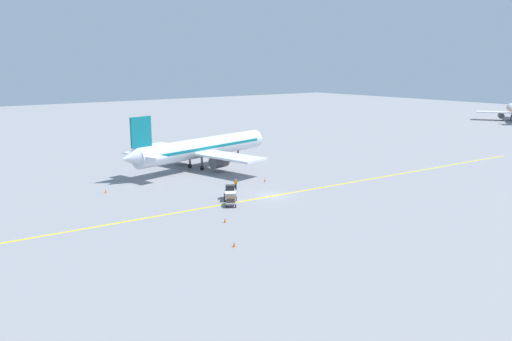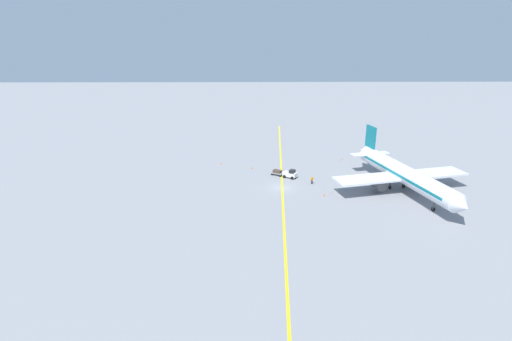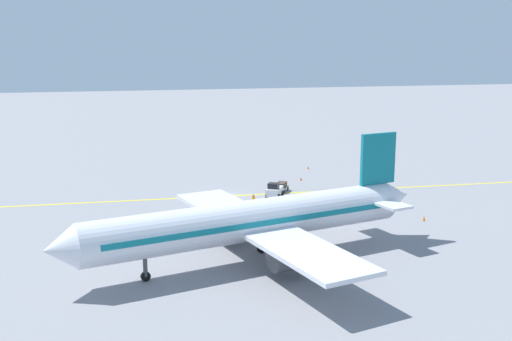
% 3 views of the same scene
% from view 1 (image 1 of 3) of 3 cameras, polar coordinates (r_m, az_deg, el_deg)
% --- Properties ---
extents(ground_plane, '(400.00, 400.00, 0.00)m').
position_cam_1_polar(ground_plane, '(73.20, 1.95, -2.93)').
color(ground_plane, gray).
extents(apron_yellow_centreline, '(7.42, 119.82, 0.01)m').
position_cam_1_polar(apron_yellow_centreline, '(73.20, 1.95, -2.93)').
color(apron_yellow_centreline, yellow).
rests_on(apron_yellow_centreline, ground).
extents(airplane_at_gate, '(28.45, 35.20, 10.60)m').
position_cam_1_polar(airplane_at_gate, '(93.07, -6.23, 2.56)').
color(airplane_at_gate, silver).
rests_on(airplane_at_gate, ground).
extents(baggage_tug_white, '(3.34, 2.90, 2.11)m').
position_cam_1_polar(baggage_tug_white, '(71.27, -2.98, -2.60)').
color(baggage_tug_white, white).
rests_on(baggage_tug_white, ground).
extents(baggage_cart_trailing, '(2.94, 2.58, 1.24)m').
position_cam_1_polar(baggage_cart_trailing, '(68.12, -2.91, -3.42)').
color(baggage_cart_trailing, gray).
rests_on(baggage_cart_trailing, ground).
extents(ground_crew_worker, '(0.56, 0.31, 1.68)m').
position_cam_1_polar(ground_crew_worker, '(76.79, -2.34, -1.52)').
color(ground_crew_worker, '#23232D').
rests_on(ground_crew_worker, ground).
extents(traffic_cone_near_nose, '(0.32, 0.32, 0.55)m').
position_cam_1_polar(traffic_cone_near_nose, '(81.99, 1.03, -1.10)').
color(traffic_cone_near_nose, orange).
rests_on(traffic_cone_near_nose, ground).
extents(traffic_cone_mid_apron, '(0.32, 0.32, 0.55)m').
position_cam_1_polar(traffic_cone_mid_apron, '(61.16, -3.55, -5.70)').
color(traffic_cone_mid_apron, orange).
rests_on(traffic_cone_mid_apron, ground).
extents(traffic_cone_by_wingtip, '(0.32, 0.32, 0.55)m').
position_cam_1_polar(traffic_cone_by_wingtip, '(53.24, -2.51, -8.43)').
color(traffic_cone_by_wingtip, orange).
rests_on(traffic_cone_by_wingtip, ground).
extents(traffic_cone_far_edge, '(0.32, 0.32, 0.55)m').
position_cam_1_polar(traffic_cone_far_edge, '(78.25, -16.79, -2.26)').
color(traffic_cone_far_edge, orange).
rests_on(traffic_cone_far_edge, ground).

